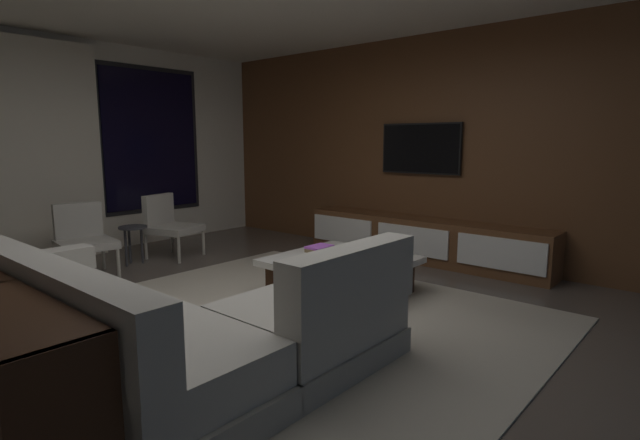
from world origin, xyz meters
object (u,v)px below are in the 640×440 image
object	(u,v)px
sectional_couch	(160,329)
mounted_tv	(420,149)
accent_chair_near_window	(169,222)
accent_chair_by_curtain	(83,236)
media_console	(425,241)
coffee_table	(341,276)
book_stack_on_coffee_table	(321,251)
side_stool	(133,233)

from	to	relation	value
sectional_couch	mounted_tv	distance (m)	4.00
accent_chair_near_window	accent_chair_by_curtain	size ratio (longest dim) A/B	1.00
media_console	mounted_tv	xyz separation A→B (m)	(0.18, 0.20, 1.10)
coffee_table	book_stack_on_coffee_table	bearing A→B (deg)	126.38
book_stack_on_coffee_table	coffee_table	bearing A→B (deg)	-53.62
accent_chair_by_curtain	book_stack_on_coffee_table	bearing A→B (deg)	-63.85
coffee_table	side_stool	bearing A→B (deg)	104.95
sectional_couch	accent_chair_near_window	xyz separation A→B (m)	(1.80, 2.74, 0.14)
side_stool	mounted_tv	world-z (taller)	mounted_tv
sectional_couch	coffee_table	distance (m)	1.98
mounted_tv	side_stool	bearing A→B (deg)	137.83
side_stool	accent_chair_by_curtain	bearing A→B (deg)	-175.26
accent_chair_by_curtain	accent_chair_near_window	bearing A→B (deg)	5.07
accent_chair_by_curtain	sectional_couch	bearing A→B (deg)	-104.83
book_stack_on_coffee_table	side_stool	size ratio (longest dim) A/B	0.63
accent_chair_near_window	mounted_tv	xyz separation A→B (m)	(2.04, -2.36, 0.92)
accent_chair_near_window	side_stool	distance (m)	0.52
coffee_table	media_console	size ratio (longest dim) A/B	0.37
accent_chair_by_curtain	side_stool	world-z (taller)	accent_chair_by_curtain
coffee_table	side_stool	world-z (taller)	side_stool
accent_chair_by_curtain	mounted_tv	size ratio (longest dim) A/B	0.74
sectional_couch	mounted_tv	world-z (taller)	mounted_tv
book_stack_on_coffee_table	side_stool	world-z (taller)	book_stack_on_coffee_table
side_stool	coffee_table	bearing A→B (deg)	-75.05
sectional_couch	side_stool	xyz separation A→B (m)	(1.29, 2.69, 0.08)
coffee_table	media_console	xyz separation A→B (m)	(1.69, 0.05, 0.06)
book_stack_on_coffee_table	accent_chair_by_curtain	distance (m)	2.63
accent_chair_by_curtain	mounted_tv	xyz separation A→B (m)	(3.14, -2.26, 0.92)
accent_chair_by_curtain	side_stool	bearing A→B (deg)	4.74
accent_chair_near_window	side_stool	bearing A→B (deg)	-174.55
side_stool	mounted_tv	bearing A→B (deg)	-42.17
sectional_couch	accent_chair_by_curtain	xyz separation A→B (m)	(0.70, 2.65, 0.14)
media_console	mounted_tv	world-z (taller)	mounted_tv
book_stack_on_coffee_table	accent_chair_by_curtain	world-z (taller)	accent_chair_by_curtain
accent_chair_near_window	mounted_tv	size ratio (longest dim) A/B	0.74
coffee_table	book_stack_on_coffee_table	size ratio (longest dim) A/B	4.00
coffee_table	book_stack_on_coffee_table	distance (m)	0.30
sectional_couch	media_console	world-z (taller)	sectional_couch
side_stool	mounted_tv	distance (m)	3.58
side_stool	media_console	distance (m)	3.45
accent_chair_by_curtain	media_console	distance (m)	3.85
accent_chair_near_window	side_stool	world-z (taller)	accent_chair_near_window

